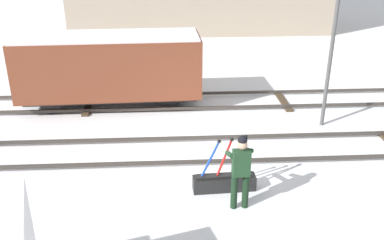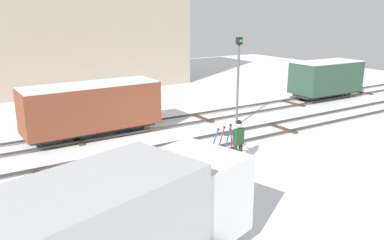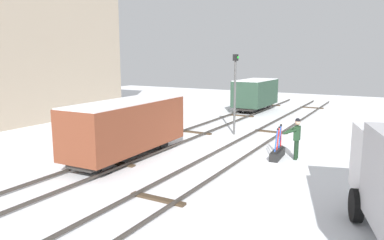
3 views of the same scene
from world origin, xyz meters
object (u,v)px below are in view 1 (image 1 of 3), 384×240
switch_lever_frame (225,181)px  signal_post (333,42)px  rail_worker (241,167)px  freight_car_near_switch (110,67)px

switch_lever_frame → signal_post: bearing=41.5°
rail_worker → switch_lever_frame: bearing=105.5°
switch_lever_frame → freight_car_near_switch: 6.66m
rail_worker → signal_post: 5.73m
signal_post → rail_worker: bearing=-128.3°
switch_lever_frame → signal_post: size_ratio=0.34×
switch_lever_frame → freight_car_near_switch: bearing=117.3°
rail_worker → signal_post: bearing=48.7°
rail_worker → freight_car_near_switch: bearing=116.1°
rail_worker → freight_car_near_switch: size_ratio=0.29×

